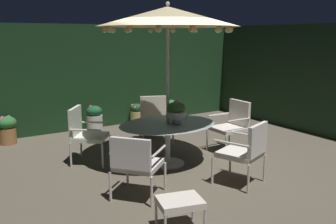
{
  "coord_description": "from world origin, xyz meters",
  "views": [
    {
      "loc": [
        -3.54,
        -5.19,
        2.24
      ],
      "look_at": [
        -0.27,
        0.05,
        0.95
      ],
      "focal_mm": 39.38,
      "sensor_mm": 36.0,
      "label": 1
    }
  ],
  "objects_px": {
    "ottoman_footrest": "(180,203)",
    "patio_umbrella": "(168,17)",
    "patio_dining_table": "(168,130)",
    "centerpiece_planter": "(176,111)",
    "potted_plant_back_left": "(94,119)",
    "patio_chair_north": "(233,123)",
    "patio_chair_southeast": "(136,162)",
    "potted_plant_front_corner": "(7,129)",
    "patio_chair_south": "(246,149)",
    "potted_plant_left_near": "(171,110)",
    "potted_plant_right_far": "(137,114)",
    "patio_chair_east": "(85,131)",
    "patio_chair_northeast": "(155,116)"
  },
  "relations": [
    {
      "from": "patio_chair_south",
      "to": "potted_plant_right_far",
      "type": "bearing_deg",
      "value": 84.71
    },
    {
      "from": "patio_chair_north",
      "to": "potted_plant_back_left",
      "type": "relative_size",
      "value": 1.57
    },
    {
      "from": "patio_chair_east",
      "to": "ottoman_footrest",
      "type": "height_order",
      "value": "patio_chair_east"
    },
    {
      "from": "patio_chair_southeast",
      "to": "potted_plant_right_far",
      "type": "bearing_deg",
      "value": 62.74
    },
    {
      "from": "ottoman_footrest",
      "to": "patio_umbrella",
      "type": "bearing_deg",
      "value": 61.66
    },
    {
      "from": "centerpiece_planter",
      "to": "patio_umbrella",
      "type": "bearing_deg",
      "value": 125.94
    },
    {
      "from": "potted_plant_left_near",
      "to": "potted_plant_right_far",
      "type": "bearing_deg",
      "value": 167.95
    },
    {
      "from": "potted_plant_left_near",
      "to": "potted_plant_back_left",
      "type": "height_order",
      "value": "potted_plant_back_left"
    },
    {
      "from": "patio_chair_north",
      "to": "potted_plant_front_corner",
      "type": "relative_size",
      "value": 1.68
    },
    {
      "from": "patio_chair_northeast",
      "to": "potted_plant_right_far",
      "type": "xyz_separation_m",
      "value": [
        0.39,
        1.63,
        -0.29
      ]
    },
    {
      "from": "patio_umbrella",
      "to": "potted_plant_back_left",
      "type": "relative_size",
      "value": 4.39
    },
    {
      "from": "centerpiece_planter",
      "to": "potted_plant_right_far",
      "type": "relative_size",
      "value": 0.79
    },
    {
      "from": "patio_chair_north",
      "to": "patio_dining_table",
      "type": "bearing_deg",
      "value": 179.5
    },
    {
      "from": "patio_chair_east",
      "to": "patio_chair_southeast",
      "type": "relative_size",
      "value": 1.08
    },
    {
      "from": "patio_chair_southeast",
      "to": "patio_chair_south",
      "type": "relative_size",
      "value": 0.95
    },
    {
      "from": "patio_umbrella",
      "to": "potted_plant_right_far",
      "type": "xyz_separation_m",
      "value": [
        0.93,
        3.0,
        -2.26
      ]
    },
    {
      "from": "potted_plant_back_left",
      "to": "patio_chair_north",
      "type": "bearing_deg",
      "value": -57.74
    },
    {
      "from": "patio_chair_north",
      "to": "potted_plant_front_corner",
      "type": "distance_m",
      "value": 4.64
    },
    {
      "from": "patio_chair_south",
      "to": "potted_plant_left_near",
      "type": "distance_m",
      "value": 4.4
    },
    {
      "from": "patio_chair_southeast",
      "to": "potted_plant_front_corner",
      "type": "xyz_separation_m",
      "value": [
        -1.06,
        3.79,
        -0.22
      ]
    },
    {
      "from": "centerpiece_planter",
      "to": "potted_plant_back_left",
      "type": "height_order",
      "value": "centerpiece_planter"
    },
    {
      "from": "patio_chair_northeast",
      "to": "potted_plant_right_far",
      "type": "distance_m",
      "value": 1.7
    },
    {
      "from": "patio_umbrella",
      "to": "patio_chair_southeast",
      "type": "distance_m",
      "value": 2.47
    },
    {
      "from": "patio_chair_southeast",
      "to": "patio_chair_south",
      "type": "distance_m",
      "value": 1.69
    },
    {
      "from": "patio_chair_north",
      "to": "patio_chair_south",
      "type": "relative_size",
      "value": 1.02
    },
    {
      "from": "potted_plant_back_left",
      "to": "potted_plant_right_far",
      "type": "distance_m",
      "value": 1.24
    },
    {
      "from": "potted_plant_front_corner",
      "to": "patio_chair_south",
      "type": "bearing_deg",
      "value": -57.36
    },
    {
      "from": "patio_chair_northeast",
      "to": "potted_plant_back_left",
      "type": "bearing_deg",
      "value": 120.44
    },
    {
      "from": "patio_chair_north",
      "to": "ottoman_footrest",
      "type": "relative_size",
      "value": 1.7
    },
    {
      "from": "centerpiece_planter",
      "to": "patio_chair_southeast",
      "type": "xyz_separation_m",
      "value": [
        -1.21,
        -0.83,
        -0.43
      ]
    },
    {
      "from": "centerpiece_planter",
      "to": "patio_chair_east",
      "type": "height_order",
      "value": "centerpiece_planter"
    },
    {
      "from": "patio_chair_southeast",
      "to": "patio_chair_south",
      "type": "height_order",
      "value": "patio_chair_south"
    },
    {
      "from": "patio_chair_north",
      "to": "ottoman_footrest",
      "type": "xyz_separation_m",
      "value": [
        -2.55,
        -1.97,
        -0.23
      ]
    },
    {
      "from": "ottoman_footrest",
      "to": "potted_plant_back_left",
      "type": "relative_size",
      "value": 0.93
    },
    {
      "from": "patio_umbrella",
      "to": "patio_chair_south",
      "type": "height_order",
      "value": "patio_umbrella"
    },
    {
      "from": "patio_chair_northeast",
      "to": "patio_chair_north",
      "type": "bearing_deg",
      "value": -55.95
    },
    {
      "from": "potted_plant_front_corner",
      "to": "potted_plant_back_left",
      "type": "bearing_deg",
      "value": -1.48
    },
    {
      "from": "centerpiece_planter",
      "to": "patio_chair_north",
      "type": "height_order",
      "value": "centerpiece_planter"
    },
    {
      "from": "patio_chair_north",
      "to": "potted_plant_left_near",
      "type": "distance_m",
      "value": 2.86
    },
    {
      "from": "centerpiece_planter",
      "to": "patio_chair_southeast",
      "type": "relative_size",
      "value": 0.45
    },
    {
      "from": "patio_umbrella",
      "to": "potted_plant_left_near",
      "type": "relative_size",
      "value": 4.87
    },
    {
      "from": "patio_chair_south",
      "to": "patio_umbrella",
      "type": "bearing_deg",
      "value": 110.68
    },
    {
      "from": "patio_chair_south",
      "to": "potted_plant_right_far",
      "type": "xyz_separation_m",
      "value": [
        0.41,
        4.39,
        -0.3
      ]
    },
    {
      "from": "ottoman_footrest",
      "to": "potted_plant_left_near",
      "type": "bearing_deg",
      "value": 58.71
    },
    {
      "from": "patio_chair_north",
      "to": "patio_chair_southeast",
      "type": "distance_m",
      "value": 2.76
    },
    {
      "from": "patio_chair_south",
      "to": "patio_dining_table",
      "type": "bearing_deg",
      "value": 110.68
    },
    {
      "from": "centerpiece_planter",
      "to": "potted_plant_right_far",
      "type": "xyz_separation_m",
      "value": [
        0.84,
        3.13,
        -0.71
      ]
    },
    {
      "from": "centerpiece_planter",
      "to": "patio_chair_east",
      "type": "relative_size",
      "value": 0.41
    },
    {
      "from": "patio_dining_table",
      "to": "centerpiece_planter",
      "type": "distance_m",
      "value": 0.38
    },
    {
      "from": "centerpiece_planter",
      "to": "potted_plant_front_corner",
      "type": "bearing_deg",
      "value": 127.49
    }
  ]
}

